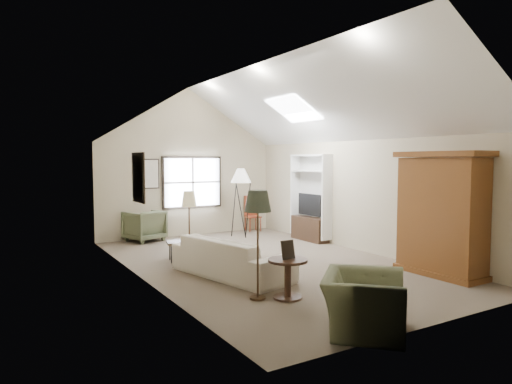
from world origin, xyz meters
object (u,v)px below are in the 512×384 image
side_chair (253,213)px  sofa (231,257)px  armoire (442,214)px  side_table (288,279)px  armchair_far (144,226)px  coffee_table (187,251)px  armchair_near (364,303)px

side_chair → sofa: bearing=-118.6°
armoire → side_table: bearing=175.4°
armoire → armchair_far: size_ratio=2.56×
armchair_far → side_chair: side_chair is taller
armoire → coffee_table: armoire is taller
armchair_far → side_chair: size_ratio=0.84×
sofa → coffee_table: bearing=-5.8°
sofa → armchair_far: bearing=-10.0°
armchair_near → side_chair: (2.82, 7.40, 0.16)m
side_table → side_chair: side_chair is taller
armchair_far → side_table: (0.36, -5.85, -0.09)m
armchair_far → side_table: bearing=74.7°
side_table → coffee_table: bearing=95.6°
armchair_near → coffee_table: bearing=50.4°
sofa → side_table: 1.60m
armoire → coffee_table: (-3.47, 3.41, -0.90)m
armchair_far → coffee_table: (0.05, -2.69, -0.19)m
armchair_near → armchair_far: 7.41m
armoire → coffee_table: bearing=135.4°
armoire → armchair_near: bearing=-157.4°
armoire → sofa: bearing=150.4°
armoire → armchair_far: (-3.52, 6.10, -0.71)m
sofa → side_chair: size_ratio=2.31×
armchair_far → side_chair: 3.21m
sofa → coffee_table: sofa is taller
side_table → armoire: bearing=-4.6°
sofa → armchair_far: size_ratio=2.75×
coffee_table → armchair_near: bearing=-85.9°
sofa → coffee_table: size_ratio=2.97×
armchair_near → armchair_far: bearing=49.4°
coffee_table → side_table: bearing=-84.4°
armchair_far → sofa: bearing=74.6°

